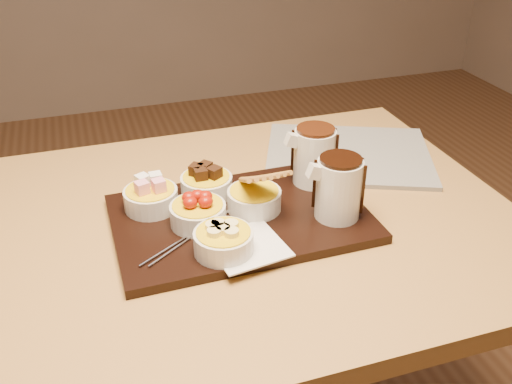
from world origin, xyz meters
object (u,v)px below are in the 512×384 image
object	(u,v)px
dining_table	(201,266)
pitcher_dark_chocolate	(339,189)
bowl_strawberries	(198,215)
newspaper	(348,154)
serving_board	(241,218)
pitcher_milk_chocolate	(314,157)

from	to	relation	value
dining_table	pitcher_dark_chocolate	size ratio (longest dim) A/B	10.73
bowl_strawberries	pitcher_dark_chocolate	size ratio (longest dim) A/B	0.89
bowl_strawberries	newspaper	xyz separation A→B (m)	(0.39, 0.19, -0.03)
dining_table	serving_board	xyz separation A→B (m)	(0.07, -0.02, 0.11)
serving_board	newspaper	world-z (taller)	serving_board
serving_board	pitcher_milk_chocolate	distance (m)	0.20
bowl_strawberries	newspaper	bearing A→B (deg)	25.97
pitcher_milk_chocolate	dining_table	bearing A→B (deg)	-168.73
pitcher_dark_chocolate	dining_table	bearing A→B (deg)	161.47
serving_board	pitcher_dark_chocolate	world-z (taller)	pitcher_dark_chocolate
serving_board	pitcher_dark_chocolate	bearing A→B (deg)	-19.98
bowl_strawberries	pitcher_milk_chocolate	size ratio (longest dim) A/B	0.89
bowl_strawberries	newspaper	distance (m)	0.43
serving_board	pitcher_milk_chocolate	world-z (taller)	pitcher_milk_chocolate
bowl_strawberries	dining_table	bearing A→B (deg)	78.43
pitcher_dark_chocolate	pitcher_milk_chocolate	world-z (taller)	same
pitcher_dark_chocolate	newspaper	world-z (taller)	pitcher_dark_chocolate
dining_table	newspaper	world-z (taller)	newspaper
serving_board	bowl_strawberries	xyz separation A→B (m)	(-0.08, -0.01, 0.03)
serving_board	dining_table	bearing A→B (deg)	164.78
serving_board	pitcher_milk_chocolate	xyz separation A→B (m)	(0.17, 0.07, 0.06)
dining_table	bowl_strawberries	bearing A→B (deg)	-101.57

